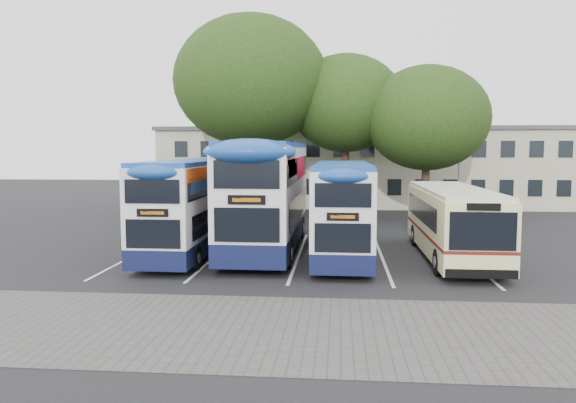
% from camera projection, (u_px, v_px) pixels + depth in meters
% --- Properties ---
extents(ground, '(120.00, 120.00, 0.00)m').
position_uv_depth(ground, '(400.00, 285.00, 18.80)').
color(ground, black).
rests_on(ground, ground).
extents(paving_strip, '(40.00, 6.00, 0.01)m').
position_uv_depth(paving_strip, '(341.00, 331.00, 14.02)').
color(paving_strip, '#595654').
rests_on(paving_strip, ground).
extents(bay_lines, '(14.12, 11.00, 0.01)m').
position_uv_depth(bay_lines, '(299.00, 255.00, 24.09)').
color(bay_lines, silver).
rests_on(bay_lines, ground).
extents(depot_building, '(32.40, 8.40, 6.20)m').
position_uv_depth(depot_building, '(365.00, 166.00, 45.26)').
color(depot_building, '#ADA88B').
rests_on(depot_building, ground).
extents(lamp_post, '(0.25, 1.05, 9.06)m').
position_uv_depth(lamp_post, '(460.00, 140.00, 37.57)').
color(lamp_post, gray).
rests_on(lamp_post, ground).
extents(tree_left, '(10.01, 10.01, 13.18)m').
position_uv_depth(tree_left, '(251.00, 81.00, 36.47)').
color(tree_left, black).
rests_on(tree_left, ground).
extents(tree_mid, '(7.56, 7.56, 10.72)m').
position_uv_depth(tree_mid, '(346.00, 104.00, 36.90)').
color(tree_mid, black).
rests_on(tree_mid, ground).
extents(tree_right, '(7.69, 7.69, 9.71)m').
position_uv_depth(tree_right, '(427.00, 118.00, 34.88)').
color(tree_right, black).
rests_on(tree_right, ground).
extents(bus_dd_left, '(2.36, 9.73, 4.05)m').
position_uv_depth(bus_dd_left, '(190.00, 202.00, 24.16)').
color(bus_dd_left, '#10153B').
rests_on(bus_dd_left, ground).
extents(bus_dd_mid, '(2.80, 11.55, 4.81)m').
position_uv_depth(bus_dd_mid, '(268.00, 191.00, 25.09)').
color(bus_dd_mid, '#10153B').
rests_on(bus_dd_mid, ground).
extents(bus_dd_right, '(2.30, 9.48, 3.95)m').
position_uv_depth(bus_dd_right, '(342.00, 206.00, 23.42)').
color(bus_dd_right, '#10153B').
rests_on(bus_dd_right, ground).
extents(bus_single, '(2.50, 9.84, 2.93)m').
position_uv_depth(bus_single, '(452.00, 218.00, 23.27)').
color(bus_single, '#EFED9F').
rests_on(bus_single, ground).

